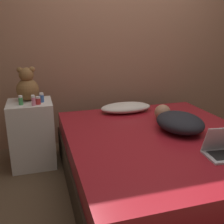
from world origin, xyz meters
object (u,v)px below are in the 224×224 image
pillow (126,107)px  bottle_red (38,101)px  person_lying (178,121)px  bottle_blue (42,98)px  teddy_bear (27,86)px  bottle_green (21,100)px  bottle_pink (33,100)px

pillow → bottle_red: size_ratio=7.63×
person_lying → bottle_blue: 1.37m
teddy_bear → bottle_green: size_ratio=3.74×
person_lying → bottle_blue: bearing=150.5°
person_lying → pillow: bearing=110.6°
person_lying → bottle_red: size_ratio=8.64×
person_lying → bottle_pink: bearing=156.1°
bottle_red → bottle_blue: bottle_blue is taller
pillow → bottle_green: bearing=-175.0°
person_lying → bottle_pink: size_ratio=6.46×
teddy_bear → bottle_blue: bearing=-40.8°
bottle_pink → bottle_blue: size_ratio=1.08×
pillow → teddy_bear: teddy_bear is taller
pillow → person_lying: person_lying is taller
bottle_red → bottle_blue: 0.09m
pillow → bottle_red: 0.99m
teddy_bear → bottle_red: 0.24m
pillow → person_lying: bearing=-67.1°
bottle_pink → pillow: bearing=9.0°
pillow → bottle_blue: (-0.93, -0.05, 0.19)m
bottle_green → bottle_pink: 0.13m
teddy_bear → bottle_blue: teddy_bear is taller
pillow → bottle_green: (-1.13, -0.10, 0.19)m
teddy_bear → bottle_red: size_ratio=4.52×
bottle_green → bottle_blue: 0.21m
teddy_bear → bottle_pink: bearing=-77.7°
bottle_green → bottle_pink: size_ratio=0.91×
pillow → bottle_blue: bearing=-177.0°
bottle_blue → bottle_red: bearing=-116.3°
bottle_green → bottle_blue: (0.20, 0.05, 0.00)m
pillow → bottle_blue: bottle_blue is taller
bottle_pink → teddy_bear: bearing=102.3°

